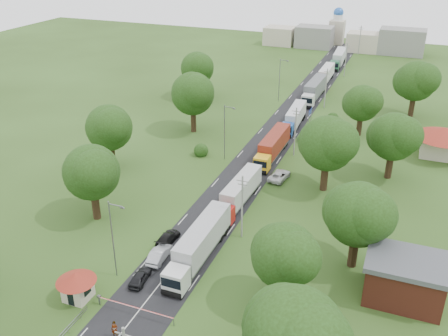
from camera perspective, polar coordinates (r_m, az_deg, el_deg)
The scene contains 42 objects.
ground at distance 73.93m, azimuth -0.20°, elevation -4.17°, with size 260.00×260.00×0.00m, color #294216.
road at distance 90.80m, azimuth 4.44°, elevation 1.75°, with size 8.00×200.00×0.04m, color black.
boom_barrier at distance 55.82m, azimuth -11.35°, elevation -15.10°, with size 9.22×0.35×1.18m.
guard_booth at distance 57.88m, azimuth -16.50°, elevation -12.44°, with size 4.40×4.40×3.45m.
info_sign at distance 102.09m, azimuth 9.82°, elevation 6.04°, with size 0.12×3.10×4.10m.
pole_1 at distance 64.25m, azimuth 2.08°, elevation -4.37°, with size 1.60×0.24×9.00m.
pole_2 at distance 88.61m, azimuth 8.14°, elevation 4.22°, with size 1.60×0.24×9.00m.
pole_3 at distance 114.64m, azimuth 11.56°, elevation 8.99°, with size 1.60×0.24×9.00m.
pole_4 at distance 141.43m, azimuth 13.74°, elevation 11.97°, with size 1.60×0.24×9.00m.
pole_5 at distance 168.61m, azimuth 15.26°, elevation 13.98°, with size 1.60×0.24×9.00m.
lamp_0 at distance 58.18m, azimuth -12.53°, elevation -7.59°, with size 2.03×0.22×10.00m.
lamp_1 at distance 85.87m, azimuth 0.15°, elevation 4.39°, with size 2.03×0.22×10.00m.
lamp_2 at distance 117.53m, azimuth 6.43°, elevation 10.21°, with size 2.03×0.22×10.00m.
tree_1 at distance 42.00m, azimuth 8.16°, elevation -18.50°, with size 9.60×9.60×12.05m.
tree_2 at distance 52.46m, azimuth 6.98°, elevation -9.82°, with size 8.00×8.00×10.10m.
tree_3 at distance 59.75m, azimuth 15.11°, elevation -5.05°, with size 8.80×8.80×11.07m.
tree_4 at distance 76.27m, azimuth 11.77°, elevation 2.83°, with size 9.60×9.60×12.05m.
tree_5 at distance 83.20m, azimuth 18.85°, elevation 3.46°, with size 8.80×8.80×11.07m.
tree_6 at distance 99.78m, azimuth 15.52°, elevation 7.19°, with size 8.00×8.00×10.10m.
tree_7 at distance 113.48m, azimuth 21.11°, elevation 9.28°, with size 9.60×9.60×12.05m.
tree_10 at distance 69.56m, azimuth -14.84°, elevation -0.41°, with size 8.80×8.80×11.07m.
tree_11 at distance 84.50m, azimuth -12.95°, elevation 4.56°, with size 8.80×8.80×11.07m.
tree_12 at distance 97.89m, azimuth -3.56°, elevation 8.51°, with size 9.60×9.60×12.05m.
tree_13 at distance 118.74m, azimuth -3.05°, elevation 11.33°, with size 8.80×8.80×11.07m.
house_brick at distance 58.71m, azimuth 19.95°, elevation -11.81°, with size 8.60×6.60×5.20m.
house_cream at distance 95.75m, azimuth 23.82°, elevation 3.20°, with size 10.08×10.08×5.80m.
distant_town at distance 174.28m, azimuth 13.82°, elevation 14.10°, with size 52.00×8.00×8.00m.
church at distance 182.38m, azimuth 12.79°, elevation 15.31°, with size 5.00×5.00×12.30m.
truck_0 at distance 61.48m, azimuth -2.81°, elevation -8.62°, with size 2.62×15.25×4.23m.
truck_1 at distance 72.96m, azimuth 1.76°, elevation -2.80°, with size 2.76×13.75×3.80m.
truck_2 at distance 88.36m, azimuth 5.61°, elevation 2.52°, with size 2.63×14.70×4.07m.
truck_3 at distance 103.15m, azimuth 8.07°, elevation 5.78°, with size 2.84×13.58×3.75m.
truck_4 at distance 120.97m, azimuth 10.30°, elevation 8.81°, with size 3.03×15.79×4.37m.
truck_5 at distance 135.34m, azimuth 11.53°, elevation 10.41°, with size 2.42×13.84×3.84m.
truck_6 at distance 153.07m, azimuth 12.98°, elevation 12.12°, with size 3.21×15.15×4.19m.
car_lane_front at distance 59.52m, azimuth -9.59°, elevation -12.21°, with size 1.59×3.96×1.35m, color black.
car_lane_mid at distance 62.59m, azimuth -7.40°, elevation -9.77°, with size 1.64×4.71×1.55m, color #A1A3A9.
car_lane_rear at distance 65.65m, azimuth -6.45°, elevation -7.94°, with size 1.87×4.60×1.34m, color black.
car_verge_near at distance 81.17m, azimuth 6.34°, elevation -0.86°, with size 2.37×5.14×1.43m, color silver.
car_verge_far at distance 97.40m, azimuth 9.14°, elevation 3.66°, with size 1.67×4.15×1.41m, color #5C5E64.
pedestrian_near at distance 53.20m, azimuth -12.38°, elevation -17.60°, with size 0.70×0.46×1.91m, color gray.
pedestrian_booth at distance 58.20m, azimuth -15.87°, elevation -13.72°, with size 0.86×0.67×1.77m, color gray.
Camera 1 is at (23.50, -59.49, 37.08)m, focal length 40.00 mm.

